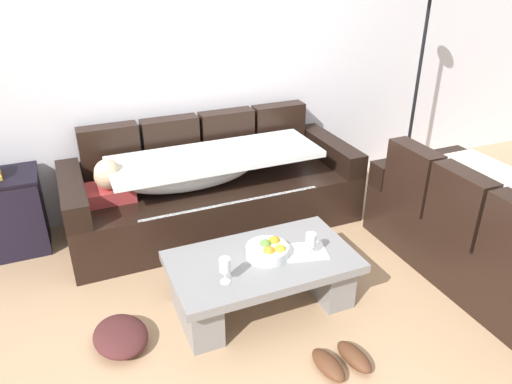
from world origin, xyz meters
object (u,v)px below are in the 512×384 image
object	(u,v)px
wine_glass_near_left	(225,266)
coffee_table	(262,276)
wine_glass_near_right	(311,241)
couch_near_window	(491,234)
crumpled_garment	(121,336)
fruit_bowl	(269,250)
couch_along_wall	(209,189)
open_magazine	(305,252)
pair_of_shoes	(341,361)
floor_lamp	(418,74)

from	to	relation	value
wine_glass_near_left	coffee_table	bearing A→B (deg)	24.89
coffee_table	wine_glass_near_right	xyz separation A→B (m)	(0.30, -0.10, 0.26)
coffee_table	wine_glass_near_left	world-z (taller)	wine_glass_near_left
coffee_table	wine_glass_near_left	bearing A→B (deg)	-155.11
couch_near_window	crumpled_garment	size ratio (longest dim) A/B	4.49
wine_glass_near_right	crumpled_garment	world-z (taller)	wine_glass_near_right
fruit_bowl	wine_glass_near_left	distance (m)	0.39
couch_along_wall	crumpled_garment	xyz separation A→B (m)	(-0.96, -1.18, -0.27)
couch_near_window	coffee_table	distance (m)	1.69
couch_near_window	open_magazine	size ratio (longest dim) A/B	6.41
crumpled_garment	wine_glass_near_left	bearing A→B (deg)	-12.67
couch_near_window	wine_glass_near_left	size ratio (longest dim) A/B	10.81
fruit_bowl	wine_glass_near_right	bearing A→B (deg)	-23.08
open_magazine	couch_along_wall	bearing A→B (deg)	116.02
pair_of_shoes	coffee_table	bearing A→B (deg)	106.46
couch_near_window	pair_of_shoes	bearing A→B (deg)	104.55
couch_along_wall	wine_glass_near_right	world-z (taller)	couch_along_wall
couch_along_wall	wine_glass_near_left	size ratio (longest dim) A/B	14.55
couch_along_wall	floor_lamp	world-z (taller)	floor_lamp
open_magazine	couch_near_window	bearing A→B (deg)	3.52
couch_along_wall	couch_near_window	bearing A→B (deg)	-42.17
coffee_table	open_magazine	distance (m)	0.32
fruit_bowl	wine_glass_near_left	bearing A→B (deg)	-156.79
fruit_bowl	pair_of_shoes	xyz separation A→B (m)	(0.15, -0.69, -0.38)
floor_lamp	crumpled_garment	distance (m)	3.45
wine_glass_near_left	floor_lamp	xyz separation A→B (m)	(2.42, 1.36, 0.62)
couch_along_wall	pair_of_shoes	distance (m)	1.89
couch_along_wall	wine_glass_near_left	bearing A→B (deg)	-103.90
wine_glass_near_right	open_magazine	bearing A→B (deg)	103.34
couch_near_window	floor_lamp	world-z (taller)	floor_lamp
couch_along_wall	crumpled_garment	size ratio (longest dim) A/B	6.04
couch_along_wall	wine_glass_near_left	world-z (taller)	couch_along_wall
floor_lamp	couch_near_window	bearing A→B (deg)	-106.76
couch_along_wall	crumpled_garment	distance (m)	1.54
fruit_bowl	open_magazine	size ratio (longest dim) A/B	1.00
floor_lamp	pair_of_shoes	distance (m)	2.90
couch_along_wall	floor_lamp	size ratio (longest dim) A/B	1.24
couch_near_window	crumpled_garment	bearing A→B (deg)	83.34
wine_glass_near_right	floor_lamp	size ratio (longest dim) A/B	0.09
wine_glass_near_right	crumpled_garment	size ratio (longest dim) A/B	0.42
couch_along_wall	open_magazine	xyz separation A→B (m)	(0.26, -1.23, 0.06)
coffee_table	floor_lamp	bearing A→B (deg)	29.94
wine_glass_near_left	pair_of_shoes	size ratio (longest dim) A/B	0.51
fruit_bowl	coffee_table	bearing A→B (deg)	-168.43
floor_lamp	wine_glass_near_left	bearing A→B (deg)	-150.67
couch_near_window	fruit_bowl	bearing A→B (deg)	79.06
couch_near_window	crumpled_garment	world-z (taller)	couch_near_window
floor_lamp	couch_along_wall	bearing A→B (deg)	-178.94
couch_along_wall	coffee_table	xyz separation A→B (m)	(-0.02, -1.18, -0.09)
crumpled_garment	floor_lamp	bearing A→B (deg)	21.72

